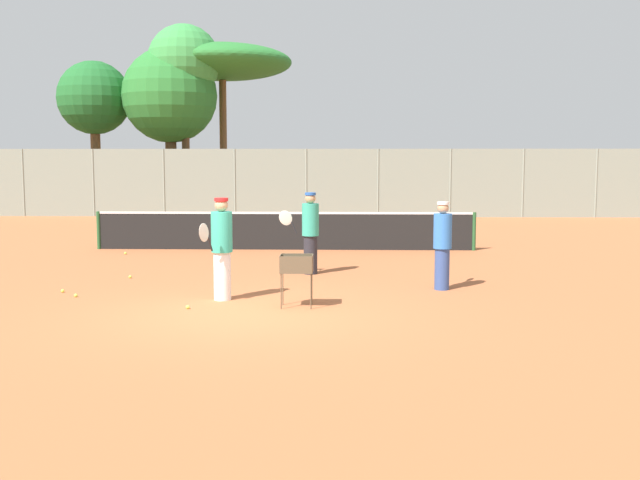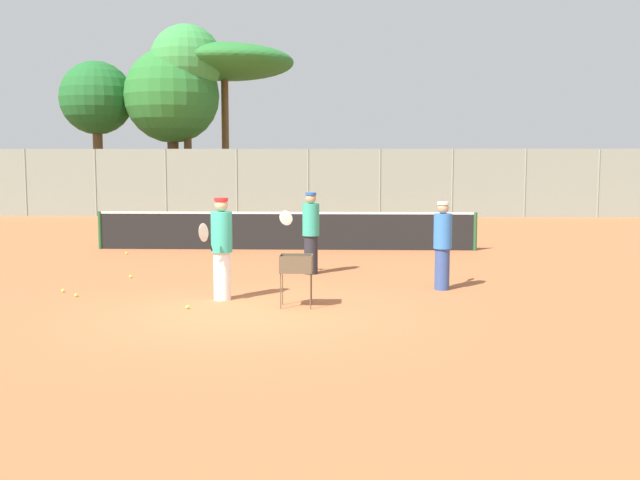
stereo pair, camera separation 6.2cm
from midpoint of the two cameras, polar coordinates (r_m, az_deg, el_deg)
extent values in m
plane|color=#B26038|center=(12.45, -5.80, -5.66)|extent=(80.00, 80.00, 0.00)
cylinder|color=#26592D|center=(22.15, -16.35, 0.72)|extent=(0.10, 0.10, 1.07)
cylinder|color=#26592D|center=(21.33, 11.83, 0.64)|extent=(0.10, 0.10, 1.07)
cube|color=black|center=(21.09, -2.53, 0.62)|extent=(10.61, 0.01, 1.01)
cube|color=white|center=(21.05, -2.54, 2.07)|extent=(10.61, 0.02, 0.06)
cylinder|color=gray|center=(36.04, -21.47, 4.09)|extent=(0.08, 0.08, 3.00)
cylinder|color=gray|center=(34.90, -16.68, 4.21)|extent=(0.08, 0.08, 3.00)
cylinder|color=gray|center=(34.02, -11.61, 4.29)|extent=(0.08, 0.08, 3.00)
cylinder|color=gray|center=(33.41, -6.31, 4.35)|extent=(0.08, 0.08, 3.00)
cylinder|color=gray|center=(33.10, -0.86, 4.37)|extent=(0.08, 0.08, 3.00)
cylinder|color=gray|center=(33.09, 4.64, 4.35)|extent=(0.08, 0.08, 3.00)
cylinder|color=gray|center=(33.38, 10.10, 4.29)|extent=(0.08, 0.08, 3.00)
cylinder|color=gray|center=(33.97, 15.41, 4.20)|extent=(0.08, 0.08, 3.00)
cylinder|color=gray|center=(34.83, 20.50, 4.07)|extent=(0.08, 0.08, 3.00)
cube|color=gray|center=(33.10, -0.86, 4.37)|extent=(31.67, 0.01, 3.00)
cylinder|color=brown|center=(36.75, -11.05, 5.39)|extent=(0.53, 0.53, 4.21)
sphere|color=#28722D|center=(36.87, -11.17, 10.76)|extent=(4.50, 4.50, 4.50)
cylinder|color=brown|center=(37.90, -7.17, 7.15)|extent=(0.36, 0.36, 6.44)
ellipsoid|color=#28722D|center=(38.19, -7.25, 13.28)|extent=(6.86, 6.86, 1.72)
cylinder|color=brown|center=(37.99, -16.47, 5.43)|extent=(0.47, 0.47, 4.42)
sphere|color=#1E6028|center=(38.10, -16.63, 10.34)|extent=(3.50, 3.50, 3.50)
cylinder|color=brown|center=(36.39, -9.98, 6.90)|extent=(0.37, 0.37, 6.12)
sphere|color=#388E42|center=(36.68, -10.11, 13.29)|extent=(3.40, 3.40, 3.40)
cylinder|color=#26262D|center=(16.64, -0.59, -1.13)|extent=(0.30, 0.30, 0.86)
cylinder|color=teal|center=(16.56, -0.59, 1.56)|extent=(0.37, 0.37, 0.71)
sphere|color=tan|center=(16.52, -0.59, 3.20)|extent=(0.23, 0.23, 0.23)
cylinder|color=#2659B2|center=(16.52, -0.59, 3.54)|extent=(0.24, 0.24, 0.06)
cylinder|color=black|center=(16.54, -1.86, 0.93)|extent=(0.15, 0.05, 0.27)
ellipsoid|color=silver|center=(16.52, -2.50, 1.69)|extent=(0.40, 0.08, 0.43)
cylinder|color=white|center=(13.70, -7.34, -2.73)|extent=(0.31, 0.31, 0.88)
cylinder|color=teal|center=(13.60, -7.38, 0.62)|extent=(0.38, 0.38, 0.73)
sphere|color=tan|center=(13.56, -7.41, 2.65)|extent=(0.24, 0.24, 0.24)
cylinder|color=red|center=(13.55, -7.42, 3.08)|extent=(0.25, 0.25, 0.06)
cylinder|color=black|center=(13.31, -8.25, -0.30)|extent=(0.09, 0.15, 0.27)
ellipsoid|color=silver|center=(13.13, -8.73, 0.57)|extent=(0.19, 0.38, 0.43)
cylinder|color=#334C8C|center=(14.83, 9.41, -2.20)|extent=(0.29, 0.29, 0.81)
cylinder|color=blue|center=(14.74, 9.46, 0.67)|extent=(0.36, 0.36, 0.68)
sphere|color=tan|center=(14.70, 9.49, 2.42)|extent=(0.22, 0.22, 0.22)
cylinder|color=white|center=(14.70, 9.50, 2.78)|extent=(0.23, 0.23, 0.06)
cylinder|color=black|center=(15.11, 9.55, 0.16)|extent=(0.06, 0.15, 0.27)
ellipsoid|color=silver|center=(15.27, 9.61, 1.05)|extent=(0.11, 0.40, 0.43)
cylinder|color=brown|center=(12.78, -2.88, -3.93)|extent=(0.02, 0.02, 0.61)
cylinder|color=brown|center=(12.75, -0.59, -3.95)|extent=(0.02, 0.02, 0.61)
cylinder|color=brown|center=(13.14, -2.74, -3.65)|extent=(0.02, 0.02, 0.61)
cylinder|color=brown|center=(13.11, -0.51, -3.67)|extent=(0.02, 0.02, 0.61)
cube|color=brown|center=(12.89, -1.68, -2.44)|extent=(0.55, 0.40, 0.01)
cube|color=brown|center=(12.67, -1.75, -1.93)|extent=(0.55, 0.01, 0.30)
cube|color=brown|center=(13.07, -1.63, -1.68)|extent=(0.55, 0.01, 0.30)
cube|color=brown|center=(12.89, -2.91, -1.79)|extent=(0.01, 0.40, 0.30)
cube|color=brown|center=(12.86, -0.46, -1.81)|extent=(0.01, 0.40, 0.30)
sphere|color=#D1E54C|center=(12.75, -1.01, -2.36)|extent=(0.07, 0.07, 0.07)
sphere|color=#D1E54C|center=(13.02, -1.03, -2.17)|extent=(0.07, 0.07, 0.07)
sphere|color=#D1E54C|center=(12.83, -1.37, -2.30)|extent=(0.07, 0.07, 0.07)
sphere|color=#D1E54C|center=(13.00, -2.23, -1.96)|extent=(0.07, 0.07, 0.07)
sphere|color=#D1E54C|center=(12.90, -0.97, -2.01)|extent=(0.07, 0.07, 0.07)
sphere|color=#D1E54C|center=(12.77, -1.37, -2.34)|extent=(0.07, 0.07, 0.07)
sphere|color=#D1E54C|center=(12.89, -2.19, -2.26)|extent=(0.07, 0.07, 0.07)
sphere|color=#D1E54C|center=(12.99, -2.06, -1.96)|extent=(0.07, 0.07, 0.07)
sphere|color=#D1E54C|center=(13.02, -9.94, -5.05)|extent=(0.07, 0.07, 0.07)
sphere|color=#D1E54C|center=(14.62, -17.98, -4.02)|extent=(0.07, 0.07, 0.07)
sphere|color=#D1E54C|center=(15.21, -18.88, -3.67)|extent=(0.07, 0.07, 0.07)
sphere|color=#D1E54C|center=(16.59, -14.12, -2.72)|extent=(0.07, 0.07, 0.07)
sphere|color=#D1E54C|center=(20.75, -14.44, -0.97)|extent=(0.07, 0.07, 0.07)
cube|color=#232328|center=(37.18, 3.07, 2.95)|extent=(4.20, 1.70, 0.90)
cube|color=#33383D|center=(37.14, 2.77, 4.18)|extent=(2.20, 1.50, 0.70)
camera|label=1|loc=(0.03, -89.88, 0.01)|focal=42.00mm
camera|label=2|loc=(0.03, 90.12, -0.01)|focal=42.00mm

